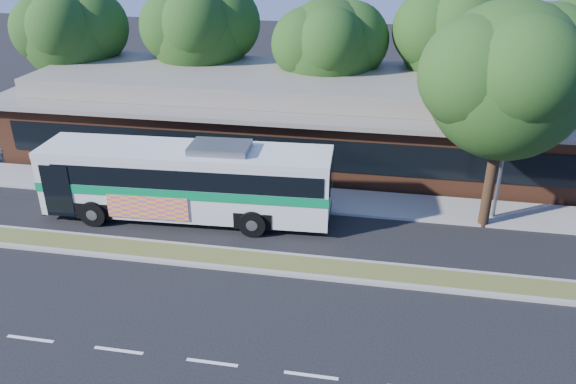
# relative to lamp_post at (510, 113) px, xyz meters

# --- Properties ---
(ground) EXTENTS (120.00, 120.00, 0.00)m
(ground) POSITION_rel_lamp_post_xyz_m (-9.56, -6.00, -4.90)
(ground) COLOR black
(ground) RESTS_ON ground
(median_strip) EXTENTS (26.00, 1.10, 0.15)m
(median_strip) POSITION_rel_lamp_post_xyz_m (-9.56, -5.40, -4.83)
(median_strip) COLOR #465524
(median_strip) RESTS_ON ground
(sidewalk) EXTENTS (44.00, 2.60, 0.12)m
(sidewalk) POSITION_rel_lamp_post_xyz_m (-9.56, 0.40, -4.84)
(sidewalk) COLOR gray
(sidewalk) RESTS_ON ground
(plaza_building) EXTENTS (33.20, 11.20, 4.45)m
(plaza_building) POSITION_rel_lamp_post_xyz_m (-9.56, 6.99, -2.77)
(plaza_building) COLOR brown
(plaza_building) RESTS_ON ground
(lamp_post) EXTENTS (0.93, 0.18, 9.07)m
(lamp_post) POSITION_rel_lamp_post_xyz_m (0.00, 0.00, 0.00)
(lamp_post) COLOR slate
(lamp_post) RESTS_ON ground
(tree_bg_a) EXTENTS (6.47, 5.80, 8.63)m
(tree_bg_a) POSITION_rel_lamp_post_xyz_m (-24.15, 9.14, 0.97)
(tree_bg_a) COLOR black
(tree_bg_a) RESTS_ON ground
(tree_bg_b) EXTENTS (6.69, 6.00, 9.00)m
(tree_bg_b) POSITION_rel_lamp_post_xyz_m (-16.13, 10.14, 1.24)
(tree_bg_b) COLOR black
(tree_bg_b) RESTS_ON ground
(tree_bg_c) EXTENTS (6.24, 5.60, 8.26)m
(tree_bg_c) POSITION_rel_lamp_post_xyz_m (-8.16, 9.13, 0.69)
(tree_bg_c) COLOR black
(tree_bg_c) RESTS_ON ground
(tree_bg_d) EXTENTS (6.91, 6.20, 9.37)m
(tree_bg_d) POSITION_rel_lamp_post_xyz_m (-1.12, 10.15, 1.52)
(tree_bg_d) COLOR black
(tree_bg_d) RESTS_ON ground
(transit_bus) EXTENTS (12.75, 3.38, 3.55)m
(transit_bus) POSITION_rel_lamp_post_xyz_m (-13.27, -2.20, -2.93)
(transit_bus) COLOR silver
(transit_bus) RESTS_ON ground
(sidewalk_tree) EXTENTS (6.92, 6.21, 9.49)m
(sidewalk_tree) POSITION_rel_lamp_post_xyz_m (-0.02, -0.55, 1.63)
(sidewalk_tree) COLOR black
(sidewalk_tree) RESTS_ON ground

